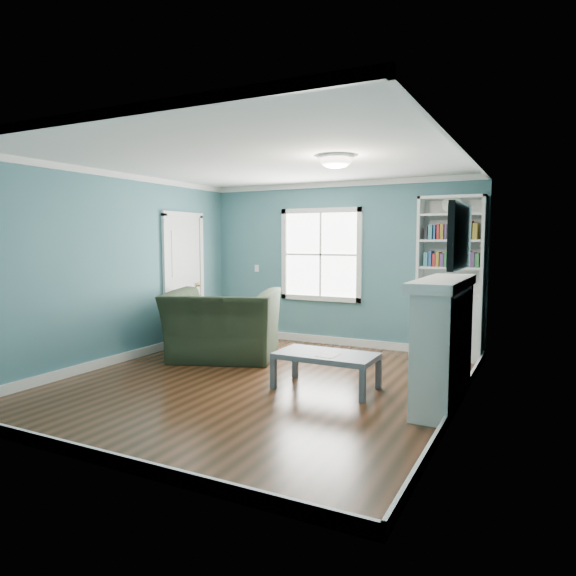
% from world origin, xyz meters
% --- Properties ---
extents(floor, '(5.00, 5.00, 0.00)m').
position_xyz_m(floor, '(0.00, 0.00, 0.00)').
color(floor, black).
rests_on(floor, ground).
extents(room_walls, '(5.00, 5.00, 5.00)m').
position_xyz_m(room_walls, '(0.00, 0.00, 1.58)').
color(room_walls, '#406A7B').
rests_on(room_walls, ground).
extents(trim, '(4.50, 5.00, 2.60)m').
position_xyz_m(trim, '(0.00, 0.00, 1.24)').
color(trim, white).
rests_on(trim, ground).
extents(window, '(1.40, 0.06, 1.50)m').
position_xyz_m(window, '(-0.30, 2.49, 1.45)').
color(window, white).
rests_on(window, room_walls).
extents(bookshelf, '(0.90, 0.35, 2.31)m').
position_xyz_m(bookshelf, '(1.77, 2.30, 0.92)').
color(bookshelf, silver).
rests_on(bookshelf, ground).
extents(fireplace, '(0.44, 1.58, 1.30)m').
position_xyz_m(fireplace, '(2.08, 0.20, 0.64)').
color(fireplace, black).
rests_on(fireplace, ground).
extents(tv, '(0.06, 1.10, 0.65)m').
position_xyz_m(tv, '(2.20, 0.20, 1.72)').
color(tv, black).
rests_on(tv, fireplace).
extents(door, '(0.12, 0.98, 2.17)m').
position_xyz_m(door, '(-2.22, 1.40, 1.07)').
color(door, silver).
rests_on(door, ground).
extents(ceiling_fixture, '(0.38, 0.38, 0.15)m').
position_xyz_m(ceiling_fixture, '(0.90, 0.10, 2.55)').
color(ceiling_fixture, white).
rests_on(ceiling_fixture, room_walls).
extents(light_switch, '(0.08, 0.01, 0.12)m').
position_xyz_m(light_switch, '(-1.50, 2.48, 1.20)').
color(light_switch, white).
rests_on(light_switch, room_walls).
extents(recliner, '(1.74, 1.43, 1.31)m').
position_xyz_m(recliner, '(-1.09, 0.84, 0.65)').
color(recliner, black).
rests_on(recliner, ground).
extents(coffee_table, '(1.13, 0.62, 0.41)m').
position_xyz_m(coffee_table, '(0.79, 0.14, 0.36)').
color(coffee_table, '#525A62').
rests_on(coffee_table, ground).
extents(paper_sheet, '(0.22, 0.27, 0.00)m').
position_xyz_m(paper_sheet, '(0.85, 0.05, 0.41)').
color(paper_sheet, white).
rests_on(paper_sheet, coffee_table).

